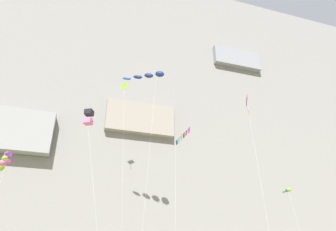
{
  "coord_description": "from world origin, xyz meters",
  "views": [
    {
      "loc": [
        -11.23,
        -9.14,
        1.9
      ],
      "look_at": [
        -1.72,
        21.39,
        18.03
      ],
      "focal_mm": 32.75,
      "sensor_mm": 36.0,
      "label": 1
    }
  ],
  "objects_px": {
    "kite_diamond_high_right": "(124,99)",
    "kite_windsock_far_left": "(287,190)",
    "kite_diamond_front_field": "(247,104)",
    "kite_banner_high_left": "(182,140)",
    "kite_windsock_near_cliff": "(2,163)",
    "kite_windsock_upper_right": "(150,76)",
    "kite_box_mid_right": "(89,117)",
    "kite_box_high_center": "(7,158)"
  },
  "relations": [
    {
      "from": "kite_box_high_center",
      "to": "kite_windsock_near_cliff",
      "type": "distance_m",
      "value": 20.91
    },
    {
      "from": "kite_windsock_upper_right",
      "to": "kite_windsock_far_left",
      "type": "xyz_separation_m",
      "value": [
        26.16,
        5.29,
        -15.02
      ]
    },
    {
      "from": "kite_diamond_front_field",
      "to": "kite_windsock_far_left",
      "type": "bearing_deg",
      "value": 43.54
    },
    {
      "from": "kite_diamond_high_right",
      "to": "kite_windsock_near_cliff",
      "type": "bearing_deg",
      "value": -121.2
    },
    {
      "from": "kite_windsock_upper_right",
      "to": "kite_box_mid_right",
      "type": "bearing_deg",
      "value": -145.93
    },
    {
      "from": "kite_windsock_near_cliff",
      "to": "kite_banner_high_left",
      "type": "bearing_deg",
      "value": 26.11
    },
    {
      "from": "kite_windsock_far_left",
      "to": "kite_box_mid_right",
      "type": "bearing_deg",
      "value": -162.34
    },
    {
      "from": "kite_banner_high_left",
      "to": "kite_box_mid_right",
      "type": "relative_size",
      "value": 0.93
    },
    {
      "from": "kite_diamond_high_right",
      "to": "kite_box_high_center",
      "type": "bearing_deg",
      "value": 178.17
    },
    {
      "from": "kite_windsock_upper_right",
      "to": "kite_banner_high_left",
      "type": "distance_m",
      "value": 13.79
    },
    {
      "from": "kite_diamond_front_field",
      "to": "kite_diamond_high_right",
      "type": "xyz_separation_m",
      "value": [
        -13.7,
        14.76,
        6.41
      ]
    },
    {
      "from": "kite_diamond_high_right",
      "to": "kite_windsock_far_left",
      "type": "bearing_deg",
      "value": -0.12
    },
    {
      "from": "kite_diamond_front_field",
      "to": "kite_windsock_near_cliff",
      "type": "relative_size",
      "value": 2.37
    },
    {
      "from": "kite_box_high_center",
      "to": "kite_banner_high_left",
      "type": "distance_m",
      "value": 24.24
    },
    {
      "from": "kite_diamond_front_field",
      "to": "kite_windsock_near_cliff",
      "type": "height_order",
      "value": "kite_diamond_front_field"
    },
    {
      "from": "kite_windsock_far_left",
      "to": "kite_windsock_near_cliff",
      "type": "relative_size",
      "value": 1.52
    },
    {
      "from": "kite_diamond_front_field",
      "to": "kite_banner_high_left",
      "type": "relative_size",
      "value": 1.28
    },
    {
      "from": "kite_windsock_upper_right",
      "to": "kite_windsock_far_left",
      "type": "distance_m",
      "value": 30.63
    },
    {
      "from": "kite_box_mid_right",
      "to": "kite_box_high_center",
      "type": "bearing_deg",
      "value": 130.24
    },
    {
      "from": "kite_windsock_upper_right",
      "to": "kite_banner_high_left",
      "type": "xyz_separation_m",
      "value": [
        3.39,
        -4.92,
        -12.43
      ]
    },
    {
      "from": "kite_box_high_center",
      "to": "kite_box_mid_right",
      "type": "height_order",
      "value": "kite_box_mid_right"
    },
    {
      "from": "kite_windsock_near_cliff",
      "to": "kite_windsock_upper_right",
      "type": "bearing_deg",
      "value": 43.29
    },
    {
      "from": "kite_box_high_center",
      "to": "kite_diamond_front_field",
      "type": "relative_size",
      "value": 0.73
    },
    {
      "from": "kite_windsock_upper_right",
      "to": "kite_diamond_front_field",
      "type": "bearing_deg",
      "value": -41.4
    },
    {
      "from": "kite_diamond_high_right",
      "to": "kite_windsock_near_cliff",
      "type": "distance_m",
      "value": 28.68
    },
    {
      "from": "kite_box_high_center",
      "to": "kite_diamond_front_field",
      "type": "height_order",
      "value": "kite_diamond_front_field"
    },
    {
      "from": "kite_windsock_near_cliff",
      "to": "kite_box_high_center",
      "type": "bearing_deg",
      "value": 100.83
    },
    {
      "from": "kite_diamond_front_field",
      "to": "kite_box_mid_right",
      "type": "height_order",
      "value": "kite_diamond_front_field"
    },
    {
      "from": "kite_windsock_upper_right",
      "to": "kite_diamond_high_right",
      "type": "height_order",
      "value": "kite_diamond_high_right"
    },
    {
      "from": "kite_diamond_high_right",
      "to": "kite_box_mid_right",
      "type": "bearing_deg",
      "value": -116.31
    },
    {
      "from": "kite_diamond_front_field",
      "to": "kite_banner_high_left",
      "type": "bearing_deg",
      "value": 148.35
    },
    {
      "from": "kite_banner_high_left",
      "to": "kite_box_mid_right",
      "type": "height_order",
      "value": "kite_box_mid_right"
    },
    {
      "from": "kite_box_high_center",
      "to": "kite_windsock_near_cliff",
      "type": "height_order",
      "value": "kite_box_high_center"
    },
    {
      "from": "kite_banner_high_left",
      "to": "kite_windsock_upper_right",
      "type": "bearing_deg",
      "value": 124.54
    },
    {
      "from": "kite_box_high_center",
      "to": "kite_diamond_front_field",
      "type": "bearing_deg",
      "value": -27.75
    },
    {
      "from": "kite_diamond_front_field",
      "to": "kite_banner_high_left",
      "type": "xyz_separation_m",
      "value": [
        -7.3,
        4.5,
        -4.14
      ]
    },
    {
      "from": "kite_box_mid_right",
      "to": "kite_windsock_upper_right",
      "type": "bearing_deg",
      "value": 34.07
    },
    {
      "from": "kite_diamond_high_right",
      "to": "kite_windsock_far_left",
      "type": "relative_size",
      "value": 2.13
    },
    {
      "from": "kite_windsock_upper_right",
      "to": "kite_box_mid_right",
      "type": "relative_size",
      "value": 1.6
    },
    {
      "from": "kite_diamond_front_field",
      "to": "kite_box_mid_right",
      "type": "bearing_deg",
      "value": 169.17
    },
    {
      "from": "kite_diamond_high_right",
      "to": "kite_windsock_far_left",
      "type": "xyz_separation_m",
      "value": [
        29.18,
        -0.06,
        -13.14
      ]
    },
    {
      "from": "kite_box_high_center",
      "to": "kite_windsock_far_left",
      "type": "bearing_deg",
      "value": -0.71
    }
  ]
}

